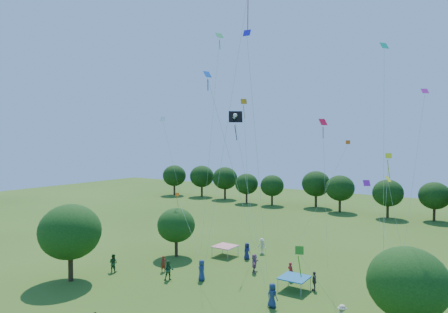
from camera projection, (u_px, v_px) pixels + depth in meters
near_tree_west at (70, 232)px, 34.69m from camera, size 5.33×5.33×6.73m
near_tree_north at (176, 225)px, 42.04m from camera, size 3.99×3.99×5.14m
near_tree_east at (408, 283)px, 23.96m from camera, size 4.80×4.80×5.88m
treeline at (352, 189)px, 67.29m from camera, size 88.01×8.77×6.77m
tent_red_stripe at (225, 246)px, 42.27m from camera, size 2.20×2.20×1.10m
tent_blue at (294, 278)px, 32.65m from camera, size 2.20×2.20×1.10m
crowd_person_0 at (247, 251)px, 41.15m from camera, size 0.63×0.92×1.70m
crowd_person_1 at (422, 269)px, 35.20m from camera, size 0.79×0.72×1.77m
crowd_person_2 at (113, 263)px, 37.21m from camera, size 0.91×0.64×1.68m
crowd_person_4 at (378, 288)px, 30.74m from camera, size 0.70×1.10×1.73m
crowd_person_5 at (404, 300)px, 28.25m from camera, size 1.83×1.44×1.89m
crowd_person_6 at (272, 295)px, 29.28m from camera, size 0.98×0.67×1.81m
crowd_person_7 at (164, 264)px, 37.17m from camera, size 0.61×0.67×1.51m
crowd_person_8 at (169, 270)px, 34.98m from camera, size 0.96×0.93×1.76m
crowd_person_9 at (394, 307)px, 27.62m from camera, size 1.01×1.02×1.51m
crowd_person_10 at (314, 281)px, 32.58m from camera, size 0.72×1.01×1.57m
crowd_person_11 at (254, 263)px, 37.07m from camera, size 1.07×1.70×1.72m
crowd_person_12 at (202, 270)px, 34.87m from camera, size 1.00×0.97×1.84m
crowd_person_13 at (290, 271)px, 34.92m from camera, size 0.68×0.52×1.60m
crowd_person_14 at (183, 229)px, 51.11m from camera, size 0.54×0.89×1.73m
crowd_person_15 at (262, 246)px, 43.26m from camera, size 1.09×0.51×1.65m
pirate_kite at (236, 121)px, 31.30m from camera, size 4.67×2.79×13.31m
red_high_kite at (241, 39)px, 34.52m from camera, size 1.94×4.66×24.34m
small_kite_0 at (324, 144)px, 33.59m from camera, size 0.73×0.87×12.80m
small_kite_1 at (245, 128)px, 40.36m from camera, size 1.58×1.00×15.20m
small_kite_2 at (391, 194)px, 31.92m from camera, size 1.25×2.80×8.15m
small_kite_3 at (305, 263)px, 22.41m from camera, size 1.06×4.74×5.16m
small_kite_4 at (222, 131)px, 27.14m from camera, size 1.34×6.12×15.51m
small_kite_5 at (420, 130)px, 33.98m from camera, size 1.60×2.53×15.43m
small_kite_6 at (169, 144)px, 45.29m from camera, size 0.62×4.51×13.62m
small_kite_7 at (384, 103)px, 28.75m from camera, size 0.77×1.44×18.08m
small_kite_8 at (334, 172)px, 38.68m from camera, size 4.02×4.36×10.98m
small_kite_9 at (181, 205)px, 41.26m from camera, size 4.41×1.88×5.47m
small_kite_10 at (387, 185)px, 28.32m from camera, size 0.49×0.95×10.07m
small_kite_11 at (216, 80)px, 37.61m from camera, size 1.21×2.33×21.15m
small_kite_12 at (253, 107)px, 27.80m from camera, size 0.54×3.72×18.44m
small_kite_13 at (370, 193)px, 37.82m from camera, size 4.13×4.36×7.14m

